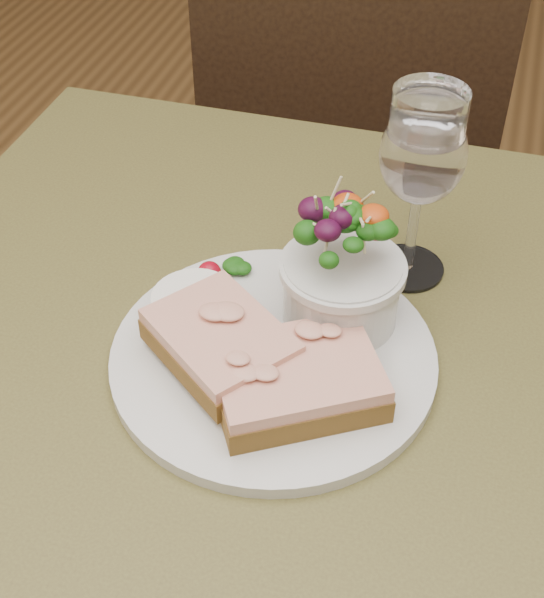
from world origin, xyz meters
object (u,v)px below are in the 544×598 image
(sandwich_front, at_px, (296,379))
(wine_glass, at_px, (422,160))
(chair_far, at_px, (344,255))
(salad_bowl, at_px, (343,265))
(ramekin, at_px, (195,309))
(cafe_table, at_px, (286,445))
(sandwich_back, at_px, (221,342))
(dinner_plate, at_px, (273,357))

(sandwich_front, distance_m, wine_glass, 0.22)
(chair_far, bearing_deg, salad_bowl, 93.42)
(chair_far, bearing_deg, ramekin, 83.24)
(ramekin, xyz_separation_m, salad_bowl, (0.12, 0.05, 0.04))
(salad_bowl, xyz_separation_m, wine_glass, (0.05, 0.09, 0.05))
(cafe_table, distance_m, sandwich_back, 0.15)
(dinner_plate, distance_m, sandwich_back, 0.05)
(cafe_table, distance_m, dinner_plate, 0.11)
(chair_far, relative_size, ramekin, 13.45)
(chair_far, relative_size, sandwich_front, 5.62)
(sandwich_back, bearing_deg, wine_glass, 91.34)
(sandwich_back, distance_m, salad_bowl, 0.12)
(salad_bowl, bearing_deg, dinner_plate, -127.12)
(cafe_table, height_order, salad_bowl, salad_bowl)
(sandwich_back, height_order, wine_glass, wine_glass)
(sandwich_back, bearing_deg, chair_far, 129.69)
(wine_glass, bearing_deg, sandwich_front, -107.39)
(cafe_table, height_order, chair_far, chair_far)
(cafe_table, xyz_separation_m, dinner_plate, (-0.01, 0.01, 0.11))
(dinner_plate, bearing_deg, sandwich_back, -149.04)
(wine_glass, bearing_deg, chair_far, 105.62)
(dinner_plate, xyz_separation_m, wine_glass, (0.09, 0.15, 0.12))
(cafe_table, relative_size, sandwich_back, 5.49)
(cafe_table, bearing_deg, wine_glass, 64.25)
(sandwich_front, bearing_deg, ramekin, 123.14)
(dinner_plate, distance_m, sandwich_front, 0.05)
(dinner_plate, height_order, salad_bowl, salad_bowl)
(dinner_plate, distance_m, wine_glass, 0.21)
(sandwich_front, bearing_deg, salad_bowl, 51.37)
(sandwich_front, bearing_deg, chair_far, 66.80)
(cafe_table, distance_m, salad_bowl, 0.19)
(ramekin, height_order, wine_glass, wine_glass)
(sandwich_back, distance_m, wine_glass, 0.23)
(ramekin, height_order, salad_bowl, salad_bowl)
(wine_glass, bearing_deg, salad_bowl, -116.05)
(sandwich_front, bearing_deg, sandwich_back, 135.96)
(dinner_plate, xyz_separation_m, salad_bowl, (0.04, 0.06, 0.07))
(chair_far, bearing_deg, sandwich_front, 91.15)
(cafe_table, height_order, wine_glass, wine_glass)
(cafe_table, relative_size, dinner_plate, 2.90)
(cafe_table, height_order, sandwich_back, sandwich_back)
(salad_bowl, bearing_deg, ramekin, -158.58)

